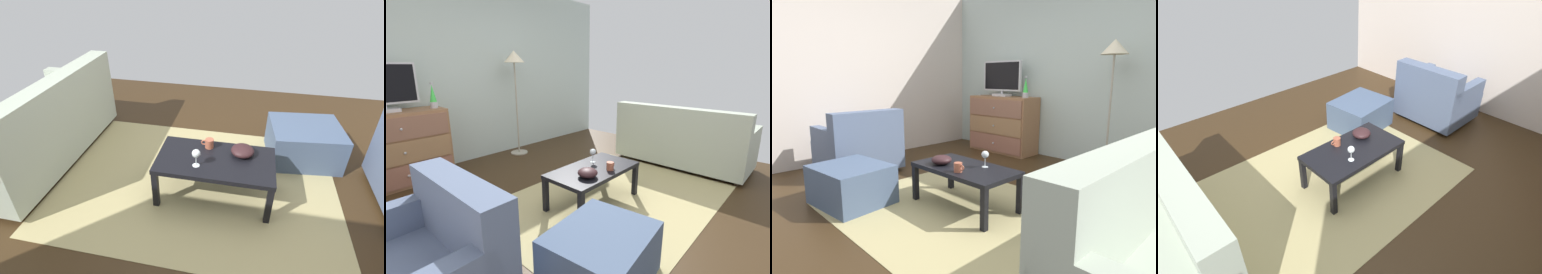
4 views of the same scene
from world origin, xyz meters
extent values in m
cube|color=#372513|center=(0.00, 0.00, -0.03)|extent=(5.50, 5.12, 0.05)
cube|color=#B3C3BC|center=(0.00, 2.32, 1.35)|extent=(5.50, 0.12, 2.70)
cube|color=tan|center=(0.20, -0.20, 0.00)|extent=(2.60, 1.90, 0.01)
cube|color=#936543|center=(-1.21, 2.02, 0.46)|extent=(1.12, 0.45, 0.92)
cube|color=#935C49|center=(-1.21, 1.78, 0.17)|extent=(1.06, 0.02, 0.27)
sphere|color=silver|center=(-1.21, 1.77, 0.17)|extent=(0.03, 0.03, 0.03)
cube|color=#996E48|center=(-1.21, 1.78, 0.46)|extent=(1.06, 0.02, 0.27)
sphere|color=silver|center=(-1.21, 1.77, 0.46)|extent=(0.03, 0.03, 0.03)
cube|color=#8A5C47|center=(-1.21, 1.78, 0.75)|extent=(1.06, 0.02, 0.27)
sphere|color=silver|center=(-1.21, 1.77, 0.75)|extent=(0.03, 0.03, 0.03)
cube|color=silver|center=(-1.27, 2.04, 0.94)|extent=(0.28, 0.18, 0.04)
cylinder|color=#B7B7BC|center=(-0.75, 1.97, 0.96)|extent=(0.09, 0.09, 0.08)
cone|color=#3FD84C|center=(-0.75, 1.97, 1.11)|extent=(0.08, 0.08, 0.22)
cylinder|color=#B7B7BC|center=(-0.75, 1.97, 1.24)|extent=(0.04, 0.04, 0.03)
cube|color=black|center=(-0.45, 0.17, 0.18)|extent=(0.05, 0.05, 0.36)
cube|color=black|center=(0.48, 0.17, 0.18)|extent=(0.05, 0.05, 0.36)
cube|color=black|center=(-0.45, -0.31, 0.18)|extent=(0.05, 0.05, 0.36)
cube|color=black|center=(0.48, -0.31, 0.18)|extent=(0.05, 0.05, 0.36)
cube|color=black|center=(0.02, -0.07, 0.38)|extent=(1.00, 0.54, 0.04)
cylinder|color=silver|center=(0.16, 0.05, 0.40)|extent=(0.06, 0.06, 0.00)
cylinder|color=silver|center=(0.16, 0.05, 0.44)|extent=(0.01, 0.01, 0.09)
sphere|color=silver|center=(0.16, 0.05, 0.52)|extent=(0.07, 0.07, 0.07)
cylinder|color=#A7583F|center=(0.09, -0.23, 0.44)|extent=(0.08, 0.08, 0.08)
torus|color=#A7583F|center=(0.14, -0.23, 0.44)|extent=(0.05, 0.01, 0.05)
ellipsoid|color=#311B1D|center=(-0.20, -0.17, 0.44)|extent=(0.20, 0.20, 0.09)
cylinder|color=#332319|center=(2.25, -1.14, 0.03)|extent=(0.05, 0.05, 0.05)
cylinder|color=#332319|center=(2.25, 0.55, 0.03)|extent=(0.05, 0.05, 0.05)
cylinder|color=#332319|center=(1.56, -1.14, 0.03)|extent=(0.05, 0.05, 0.05)
cylinder|color=#332319|center=(1.56, 0.55, 0.03)|extent=(0.05, 0.05, 0.05)
cube|color=#A9B4A2|center=(1.90, -0.29, 0.25)|extent=(0.85, 1.85, 0.40)
cube|color=#A9B4A2|center=(1.58, -0.29, 0.68)|extent=(0.20, 1.85, 0.44)
cube|color=#A9B4A2|center=(1.90, -1.16, 0.55)|extent=(0.81, 0.12, 0.20)
cube|color=#A9B4A2|center=(1.90, 0.57, 0.55)|extent=(0.81, 0.12, 0.20)
cylinder|color=tan|center=(2.18, -0.19, 0.53)|extent=(0.16, 0.40, 0.16)
cylinder|color=#332319|center=(-1.48, 0.11, 0.03)|extent=(0.05, 0.05, 0.05)
cube|color=slate|center=(-1.50, -0.26, 0.62)|extent=(0.20, 0.92, 0.41)
cube|color=#455673|center=(-0.82, -0.81, 0.19)|extent=(0.76, 0.67, 0.39)
cylinder|color=#A59E8C|center=(0.53, 1.96, 0.01)|extent=(0.28, 0.28, 0.02)
cylinder|color=#A59E8C|center=(0.53, 1.96, 0.76)|extent=(0.02, 0.02, 1.48)
cone|color=beige|center=(0.53, 1.96, 1.59)|extent=(0.32, 0.32, 0.18)
camera|label=1|loc=(-0.20, 1.93, 1.89)|focal=27.47mm
camera|label=2|loc=(-2.11, -1.75, 1.45)|focal=25.38mm
camera|label=3|loc=(2.07, -2.07, 1.22)|focal=29.40mm
camera|label=4|loc=(1.73, 1.74, 2.16)|focal=28.13mm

